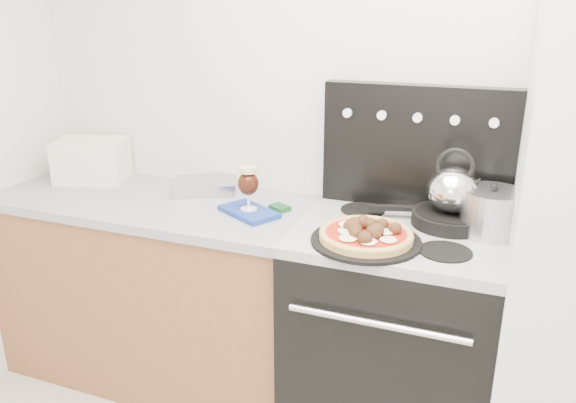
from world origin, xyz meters
The scene contains 15 objects.
room_shell centered at (0.00, 0.29, 1.25)m, with size 3.52×3.01×2.52m.
base_cabinet centered at (-1.02, 1.20, 0.43)m, with size 1.45×0.60×0.86m, color brown.
countertop centered at (-1.02, 1.20, 0.88)m, with size 1.48×0.63×0.04m, color #9999A4.
stove_body centered at (0.08, 1.18, 0.44)m, with size 0.76×0.65×0.88m, color black.
cooktop centered at (0.08, 1.18, 0.90)m, with size 0.76×0.65×0.04m, color #ADADB2.
backguard centered at (0.08, 1.45, 1.17)m, with size 0.76×0.08×0.50m, color black.
toaster_oven centered at (-1.45, 1.33, 1.00)m, with size 0.32×0.24×0.20m, color silver.
foil_sheet centered at (-0.85, 1.36, 0.93)m, with size 0.27×0.20×0.05m, color silver.
oven_mitt centered at (-0.54, 1.17, 0.91)m, with size 0.25×0.14×0.02m, color navy.
beer_glass centered at (-0.54, 1.17, 1.01)m, with size 0.09×0.09×0.18m, color black, non-canonical shape.
pizza_pan centered at (-0.01, 1.01, 0.93)m, with size 0.39×0.39×0.01m, color black.
pizza centered at (-0.01, 1.01, 0.96)m, with size 0.33×0.33×0.05m, color tan, non-canonical shape.
skillet centered at (0.25, 1.29, 0.95)m, with size 0.29×0.29×0.05m, color black.
tea_kettle centered at (0.25, 1.29, 1.08)m, with size 0.19×0.19×0.21m, color silver, non-canonical shape.
stock_pot centered at (0.39, 1.25, 1.00)m, with size 0.22×0.22×0.16m, color #B7B7C0.
Camera 1 is at (0.39, -0.79, 1.71)m, focal length 35.00 mm.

